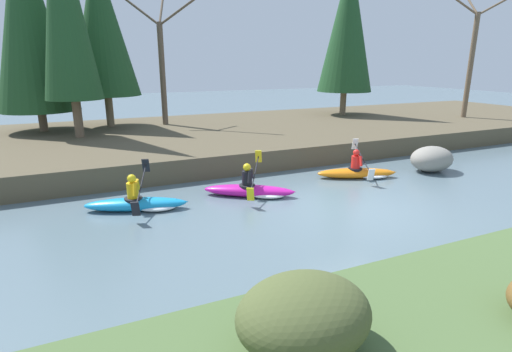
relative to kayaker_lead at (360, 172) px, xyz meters
name	(u,v)px	position (x,y,z in m)	size (l,w,h in m)	color
ground_plane	(357,210)	(-2.04, -2.48, -0.20)	(90.00, 90.00, 0.00)	slate
riverbank_far	(229,136)	(-2.04, 7.42, 0.20)	(44.00, 11.08, 0.79)	brown
conifer_tree_far_left	(28,18)	(-10.12, 10.05, 5.47)	(3.41, 3.41, 8.83)	brown
conifer_tree_mid_left	(101,25)	(-7.19, 10.19, 5.31)	(3.15, 3.15, 7.96)	#7A664C
conifer_tree_centre	(348,25)	(6.00, 9.32, 5.68)	(3.17, 3.17, 8.82)	#7A664C
bare_tree_upstream	(162,62)	(-4.56, 9.84, 3.67)	(3.60, 3.56, 6.53)	brown
bare_tree_mid_upstream	(472,53)	(11.69, 5.57, 4.14)	(4.13, 4.08, 7.54)	brown
shrub_clump_second	(304,315)	(-6.66, -7.36, 0.98)	(1.56, 1.30, 0.84)	#4C562D
kayaker_lead	(360,172)	(0.00, 0.00, 0.00)	(2.73, 1.99, 1.20)	orange
kayaker_middle	(253,190)	(-4.16, -0.28, 0.00)	(2.62, 1.98, 1.20)	#C61999
kayaker_trailing	(140,203)	(-7.39, -0.08, 0.00)	(2.75, 2.02, 1.20)	#1993D6
boulder_midstream	(432,159)	(2.92, -0.37, 0.26)	(1.63, 1.28, 0.92)	gray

